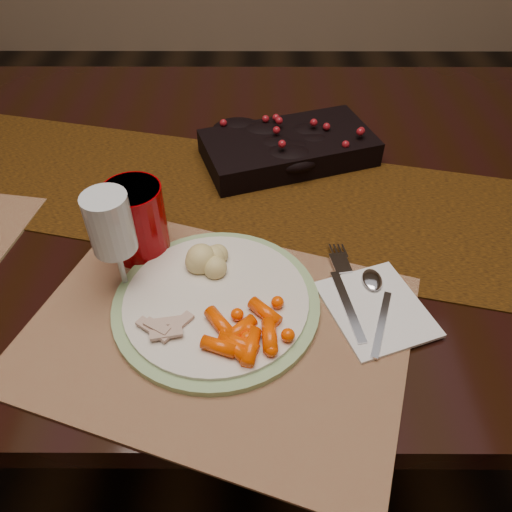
{
  "coord_description": "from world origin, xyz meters",
  "views": [
    {
      "loc": [
        0.03,
        -0.74,
        1.28
      ],
      "look_at": [
        0.03,
        -0.24,
        0.8
      ],
      "focal_mm": 35.0,
      "sensor_mm": 36.0,
      "label": 1
    }
  ],
  "objects_px": {
    "baby_carrots": "(241,332)",
    "dining_table": "(243,315)",
    "turkey_shreds": "(162,325)",
    "red_cup": "(137,221)",
    "centerpiece": "(289,144)",
    "napkin": "(376,309)",
    "dinner_plate": "(216,302)",
    "wine_glass": "(116,246)",
    "placemat_main": "(218,330)",
    "mashed_potatoes": "(202,259)"
  },
  "relations": [
    {
      "from": "baby_carrots",
      "to": "dining_table",
      "type": "bearing_deg",
      "value": 91.91
    },
    {
      "from": "dining_table",
      "to": "turkey_shreds",
      "type": "distance_m",
      "value": 0.54
    },
    {
      "from": "red_cup",
      "to": "dining_table",
      "type": "bearing_deg",
      "value": 51.98
    },
    {
      "from": "centerpiece",
      "to": "napkin",
      "type": "relative_size",
      "value": 2.16
    },
    {
      "from": "dinner_plate",
      "to": "turkey_shreds",
      "type": "bearing_deg",
      "value": -141.63
    },
    {
      "from": "napkin",
      "to": "wine_glass",
      "type": "distance_m",
      "value": 0.36
    },
    {
      "from": "dining_table",
      "to": "napkin",
      "type": "bearing_deg",
      "value": -57.16
    },
    {
      "from": "centerpiece",
      "to": "dinner_plate",
      "type": "xyz_separation_m",
      "value": [
        -0.11,
        -0.37,
        -0.02
      ]
    },
    {
      "from": "red_cup",
      "to": "wine_glass",
      "type": "distance_m",
      "value": 0.08
    },
    {
      "from": "dinner_plate",
      "to": "wine_glass",
      "type": "relative_size",
      "value": 1.73
    },
    {
      "from": "placemat_main",
      "to": "mashed_potatoes",
      "type": "distance_m",
      "value": 0.11
    },
    {
      "from": "napkin",
      "to": "red_cup",
      "type": "bearing_deg",
      "value": 140.7
    },
    {
      "from": "dining_table",
      "to": "mashed_potatoes",
      "type": "relative_size",
      "value": 24.27
    },
    {
      "from": "dinner_plate",
      "to": "napkin",
      "type": "bearing_deg",
      "value": -1.75
    },
    {
      "from": "turkey_shreds",
      "to": "wine_glass",
      "type": "xyz_separation_m",
      "value": [
        -0.07,
        0.09,
        0.05
      ]
    },
    {
      "from": "dining_table",
      "to": "napkin",
      "type": "distance_m",
      "value": 0.52
    },
    {
      "from": "napkin",
      "to": "wine_glass",
      "type": "relative_size",
      "value": 0.88
    },
    {
      "from": "dining_table",
      "to": "centerpiece",
      "type": "xyz_separation_m",
      "value": [
        0.09,
        0.07,
        0.41
      ]
    },
    {
      "from": "turkey_shreds",
      "to": "napkin",
      "type": "xyz_separation_m",
      "value": [
        0.28,
        0.04,
        -0.02
      ]
    },
    {
      "from": "dinner_plate",
      "to": "mashed_potatoes",
      "type": "distance_m",
      "value": 0.07
    },
    {
      "from": "baby_carrots",
      "to": "turkey_shreds",
      "type": "distance_m",
      "value": 0.1
    },
    {
      "from": "dinner_plate",
      "to": "mashed_potatoes",
      "type": "xyz_separation_m",
      "value": [
        -0.02,
        0.06,
        0.03
      ]
    },
    {
      "from": "baby_carrots",
      "to": "red_cup",
      "type": "bearing_deg",
      "value": 131.54
    },
    {
      "from": "baby_carrots",
      "to": "mashed_potatoes",
      "type": "bearing_deg",
      "value": 115.79
    },
    {
      "from": "placemat_main",
      "to": "wine_glass",
      "type": "height_order",
      "value": "wine_glass"
    },
    {
      "from": "turkey_shreds",
      "to": "napkin",
      "type": "distance_m",
      "value": 0.29
    },
    {
      "from": "placemat_main",
      "to": "napkin",
      "type": "bearing_deg",
      "value": 27.6
    },
    {
      "from": "dining_table",
      "to": "wine_glass",
      "type": "height_order",
      "value": "wine_glass"
    },
    {
      "from": "centerpiece",
      "to": "dining_table",
      "type": "bearing_deg",
      "value": -140.16
    },
    {
      "from": "turkey_shreds",
      "to": "dinner_plate",
      "type": "bearing_deg",
      "value": 38.37
    },
    {
      "from": "dinner_plate",
      "to": "turkey_shreds",
      "type": "xyz_separation_m",
      "value": [
        -0.06,
        -0.05,
        0.02
      ]
    },
    {
      "from": "turkey_shreds",
      "to": "wine_glass",
      "type": "distance_m",
      "value": 0.12
    },
    {
      "from": "placemat_main",
      "to": "dinner_plate",
      "type": "relative_size",
      "value": 1.72
    },
    {
      "from": "dinner_plate",
      "to": "baby_carrots",
      "type": "height_order",
      "value": "baby_carrots"
    },
    {
      "from": "mashed_potatoes",
      "to": "wine_glass",
      "type": "height_order",
      "value": "wine_glass"
    },
    {
      "from": "napkin",
      "to": "red_cup",
      "type": "xyz_separation_m",
      "value": [
        -0.34,
        0.12,
        0.06
      ]
    },
    {
      "from": "placemat_main",
      "to": "baby_carrots",
      "type": "relative_size",
      "value": 4.69
    },
    {
      "from": "dining_table",
      "to": "centerpiece",
      "type": "height_order",
      "value": "centerpiece"
    },
    {
      "from": "dining_table",
      "to": "centerpiece",
      "type": "distance_m",
      "value": 0.43
    },
    {
      "from": "centerpiece",
      "to": "dinner_plate",
      "type": "relative_size",
      "value": 1.1
    },
    {
      "from": "red_cup",
      "to": "wine_glass",
      "type": "bearing_deg",
      "value": -99.1
    },
    {
      "from": "dinner_plate",
      "to": "placemat_main",
      "type": "bearing_deg",
      "value": -84.39
    },
    {
      "from": "mashed_potatoes",
      "to": "napkin",
      "type": "xyz_separation_m",
      "value": [
        0.24,
        -0.06,
        -0.03
      ]
    },
    {
      "from": "dinner_plate",
      "to": "red_cup",
      "type": "bearing_deg",
      "value": 137.16
    },
    {
      "from": "centerpiece",
      "to": "placemat_main",
      "type": "height_order",
      "value": "centerpiece"
    },
    {
      "from": "mashed_potatoes",
      "to": "red_cup",
      "type": "distance_m",
      "value": 0.11
    },
    {
      "from": "placemat_main",
      "to": "wine_glass",
      "type": "xyz_separation_m",
      "value": [
        -0.14,
        0.08,
        0.08
      ]
    },
    {
      "from": "dining_table",
      "to": "baby_carrots",
      "type": "distance_m",
      "value": 0.54
    },
    {
      "from": "baby_carrots",
      "to": "turkey_shreds",
      "type": "height_order",
      "value": "baby_carrots"
    },
    {
      "from": "wine_glass",
      "to": "centerpiece",
      "type": "bearing_deg",
      "value": 53.63
    }
  ]
}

